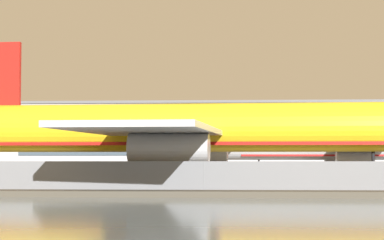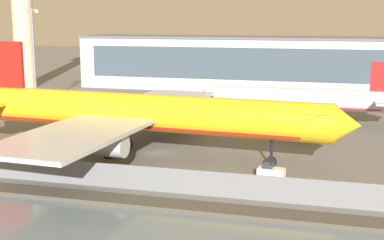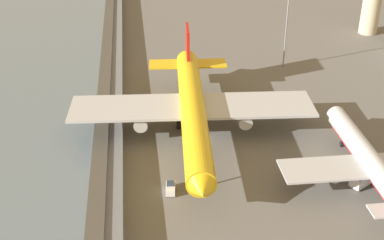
# 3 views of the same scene
# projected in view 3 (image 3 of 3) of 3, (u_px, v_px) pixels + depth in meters

# --- Properties ---
(ground_plane) EXTENTS (500.00, 500.00, 0.00)m
(ground_plane) POSITION_uv_depth(u_px,v_px,m) (203.00, 140.00, 108.19)
(ground_plane) COLOR #66635E
(shoreline_seawall) EXTENTS (320.00, 3.00, 0.50)m
(shoreline_seawall) POSITION_uv_depth(u_px,v_px,m) (100.00, 145.00, 105.98)
(shoreline_seawall) COLOR #474238
(shoreline_seawall) RESTS_ON ground
(perimeter_fence) EXTENTS (280.00, 0.10, 2.77)m
(perimeter_fence) POSITION_uv_depth(u_px,v_px,m) (123.00, 138.00, 105.90)
(perimeter_fence) COLOR slate
(perimeter_fence) RESTS_ON ground
(cargo_jet_yellow) EXTENTS (57.92, 50.26, 15.58)m
(cargo_jet_yellow) POSITION_uv_depth(u_px,v_px,m) (193.00, 108.00, 107.41)
(cargo_jet_yellow) COLOR yellow
(cargo_jet_yellow) RESTS_ON ground
(passenger_jet_silver) EXTENTS (37.74, 31.94, 11.54)m
(passenger_jet_silver) POSITION_uv_depth(u_px,v_px,m) (369.00, 161.00, 93.17)
(passenger_jet_silver) COLOR silver
(passenger_jet_silver) RESTS_ON ground
(baggage_tug) EXTENTS (3.35, 1.93, 1.80)m
(baggage_tug) POSITION_uv_depth(u_px,v_px,m) (171.00, 188.00, 92.16)
(baggage_tug) COLOR white
(baggage_tug) RESTS_ON ground
(ops_van) EXTENTS (4.53, 5.52, 2.48)m
(ops_van) POSITION_uv_depth(u_px,v_px,m) (364.00, 178.00, 93.99)
(ops_van) COLOR white
(ops_van) RESTS_ON ground
(apron_light_mast_apron_east) EXTENTS (3.20, 0.40, 20.59)m
(apron_light_mast_apron_east) POSITION_uv_depth(u_px,v_px,m) (287.00, 25.00, 135.89)
(apron_light_mast_apron_east) COLOR gray
(apron_light_mast_apron_east) RESTS_ON ground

